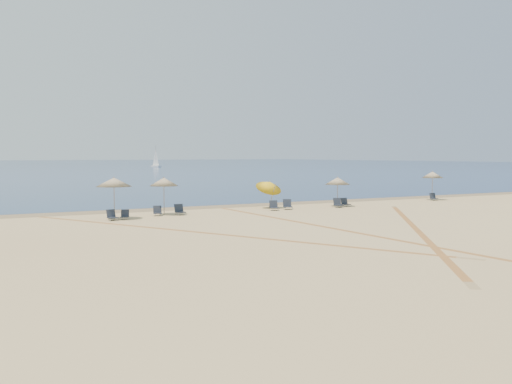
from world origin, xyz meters
TOP-DOWN VIEW (x-y plane):
  - ground at (0.00, 0.00)m, footprint 160.00×160.00m
  - wet_sand at (0.00, 24.00)m, footprint 500.00×500.00m
  - umbrella_1 at (-10.63, 18.92)m, footprint 2.19×2.19m
  - umbrella_2 at (-6.99, 20.00)m, footprint 1.92×1.92m
  - umbrella_3 at (1.54, 20.74)m, footprint 1.95×1.98m
  - umbrella_4 at (6.95, 19.59)m, footprint 1.91×1.91m
  - umbrella_5 at (18.22, 20.86)m, footprint 1.86×1.86m
  - chair_2 at (-10.97, 18.26)m, footprint 0.63×0.71m
  - chair_3 at (-10.10, 18.48)m, footprint 0.68×0.73m
  - chair_4 at (-7.59, 19.60)m, footprint 0.70×0.76m
  - chair_5 at (-6.14, 19.36)m, footprint 0.60×0.71m
  - chair_6 at (0.98, 19.12)m, footprint 0.77×0.84m
  - chair_7 at (2.25, 19.33)m, footprint 0.84×0.90m
  - chair_8 at (6.37, 18.75)m, footprint 0.74×0.82m
  - chair_9 at (7.40, 19.19)m, footprint 0.58×0.67m
  - chair_10 at (17.90, 20.39)m, footprint 0.68×0.74m
  - sailboat_1 at (44.14, 166.01)m, footprint 2.11×4.80m
  - tire_tracks at (-2.73, 8.75)m, footprint 49.81×44.02m

SIDE VIEW (x-z plane):
  - ground at x=0.00m, z-range 0.00..0.00m
  - tire_tracks at x=-2.73m, z-range 0.00..0.00m
  - wet_sand at x=0.00m, z-range 0.00..0.00m
  - chair_3 at x=-10.10m, z-range -0.04..0.56m
  - chair_10 at x=17.90m, z-range -0.04..0.61m
  - chair_4 at x=-7.59m, z-range -0.04..0.61m
  - chair_2 at x=-10.97m, z-range -0.04..0.62m
  - chair_9 at x=7.40m, z-range -0.04..0.62m
  - chair_6 at x=0.98m, z-range -0.04..0.66m
  - chair_5 at x=-6.14m, z-range -0.04..0.68m
  - chair_8 at x=6.37m, z-range -0.04..0.68m
  - chair_7 at x=2.25m, z-range -0.04..0.69m
  - umbrella_3 at x=1.54m, z-range 0.51..2.94m
  - umbrella_4 at x=6.95m, z-range 0.81..3.12m
  - sailboat_1 at x=44.14m, z-range -1.37..5.56m
  - umbrella_2 at x=-6.99m, z-range 0.92..3.45m
  - umbrella_5 at x=18.22m, z-range 0.94..3.50m
  - umbrella_1 at x=-10.63m, z-range 0.97..3.61m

